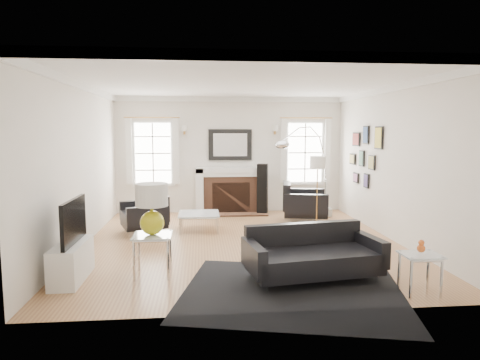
{
  "coord_description": "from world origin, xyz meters",
  "views": [
    {
      "loc": [
        -0.73,
        -7.41,
        1.98
      ],
      "look_at": [
        -0.01,
        0.3,
        1.09
      ],
      "focal_mm": 32.0,
      "sensor_mm": 36.0,
      "label": 1
    }
  ],
  "objects": [
    {
      "name": "speaker_tower",
      "position": [
        0.74,
        2.59,
        0.6
      ],
      "size": [
        0.3,
        0.3,
        1.21
      ],
      "primitive_type": "cube",
      "rotation": [
        0.0,
        0.0,
        -0.27
      ],
      "color": "black",
      "rests_on": "floor"
    },
    {
      "name": "armchair_right",
      "position": [
        1.49,
        1.69,
        0.39
      ],
      "size": [
        1.11,
        1.2,
        0.7
      ],
      "color": "black",
      "rests_on": "floor"
    },
    {
      "name": "nesting_table",
      "position": [
        1.92,
        -2.61,
        0.39
      ],
      "size": [
        0.46,
        0.38,
        0.5
      ],
      "color": "silver",
      "rests_on": "floor"
    },
    {
      "name": "right_wall",
      "position": [
        2.75,
        0.0,
        1.4
      ],
      "size": [
        0.04,
        6.0,
        2.8
      ],
      "primitive_type": "cube",
      "color": "silver",
      "rests_on": "floor"
    },
    {
      "name": "tv_unit",
      "position": [
        -2.44,
        -1.7,
        0.33
      ],
      "size": [
        0.35,
        1.0,
        1.09
      ],
      "color": "white",
      "rests_on": "floor"
    },
    {
      "name": "window_right",
      "position": [
        1.85,
        2.95,
        1.46
      ],
      "size": [
        1.24,
        0.15,
        1.62
      ],
      "color": "white",
      "rests_on": "back_wall"
    },
    {
      "name": "area_rug",
      "position": [
        0.39,
        -2.42,
        0.01
      ],
      "size": [
        3.09,
        2.75,
        0.01
      ],
      "primitive_type": "cube",
      "rotation": [
        0.0,
        0.0,
        -0.22
      ],
      "color": "black",
      "rests_on": "floor"
    },
    {
      "name": "armchair_left",
      "position": [
        -1.78,
        0.95,
        0.34
      ],
      "size": [
        1.05,
        1.11,
        0.61
      ],
      "color": "black",
      "rests_on": "floor"
    },
    {
      "name": "fireplace",
      "position": [
        0.0,
        2.79,
        0.54
      ],
      "size": [
        1.7,
        0.69,
        1.11
      ],
      "color": "white",
      "rests_on": "floor"
    },
    {
      "name": "front_wall",
      "position": [
        0.0,
        -3.0,
        1.4
      ],
      "size": [
        5.5,
        0.04,
        2.8
      ],
      "primitive_type": "cube",
      "color": "silver",
      "rests_on": "floor"
    },
    {
      "name": "orange_vase",
      "position": [
        1.92,
        -2.61,
        0.59
      ],
      "size": [
        0.1,
        0.1,
        0.16
      ],
      "color": "#D1571A",
      "rests_on": "nesting_table"
    },
    {
      "name": "gourd_lamp",
      "position": [
        -1.39,
        -1.62,
        0.98
      ],
      "size": [
        0.44,
        0.44,
        0.7
      ],
      "color": "gold",
      "rests_on": "side_table_left"
    },
    {
      "name": "crown_molding",
      "position": [
        0.0,
        0.0,
        2.74
      ],
      "size": [
        5.5,
        6.0,
        0.12
      ],
      "primitive_type": "cube",
      "color": "white",
      "rests_on": "back_wall"
    },
    {
      "name": "coffee_table",
      "position": [
        -0.77,
        1.01,
        0.32
      ],
      "size": [
        0.8,
        0.8,
        0.35
      ],
      "color": "silver",
      "rests_on": "floor"
    },
    {
      "name": "mantel_mirror",
      "position": [
        0.0,
        2.95,
        1.65
      ],
      "size": [
        1.05,
        0.07,
        0.75
      ],
      "color": "black",
      "rests_on": "back_wall"
    },
    {
      "name": "side_table_left",
      "position": [
        -1.39,
        -1.62,
        0.47
      ],
      "size": [
        0.52,
        0.52,
        0.57
      ],
      "color": "silver",
      "rests_on": "floor"
    },
    {
      "name": "stick_floor_lamp",
      "position": [
        1.6,
        0.88,
        1.28
      ],
      "size": [
        0.3,
        0.3,
        1.48
      ],
      "color": "#C48F44",
      "rests_on": "floor"
    },
    {
      "name": "arc_floor_lamp",
      "position": [
        1.57,
        1.74,
        1.17
      ],
      "size": [
        1.52,
        1.41,
        2.16
      ],
      "color": "white",
      "rests_on": "floor"
    },
    {
      "name": "left_wall",
      "position": [
        -2.75,
        0.0,
        1.4
      ],
      "size": [
        0.04,
        6.0,
        2.8
      ],
      "primitive_type": "cube",
      "color": "silver",
      "rests_on": "floor"
    },
    {
      "name": "floor",
      "position": [
        0.0,
        0.0,
        0.0
      ],
      "size": [
        6.0,
        6.0,
        0.0
      ],
      "primitive_type": "plane",
      "color": "#94613E",
      "rests_on": "ground"
    },
    {
      "name": "sofa",
      "position": [
        0.75,
        -1.96,
        0.32
      ],
      "size": [
        1.89,
        1.08,
        0.58
      ],
      "color": "black",
      "rests_on": "floor"
    },
    {
      "name": "window_left",
      "position": [
        -1.85,
        2.95,
        1.46
      ],
      "size": [
        1.24,
        0.15,
        1.62
      ],
      "color": "white",
      "rests_on": "back_wall"
    },
    {
      "name": "back_wall",
      "position": [
        0.0,
        3.0,
        1.4
      ],
      "size": [
        5.5,
        0.04,
        2.8
      ],
      "primitive_type": "cube",
      "color": "silver",
      "rests_on": "floor"
    },
    {
      "name": "ceiling",
      "position": [
        0.0,
        0.0,
        2.8
      ],
      "size": [
        5.5,
        6.0,
        0.02
      ],
      "primitive_type": "cube",
      "color": "white",
      "rests_on": "back_wall"
    },
    {
      "name": "gallery_wall",
      "position": [
        2.72,
        1.3,
        1.53
      ],
      "size": [
        0.04,
        1.73,
        1.29
      ],
      "color": "black",
      "rests_on": "right_wall"
    }
  ]
}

